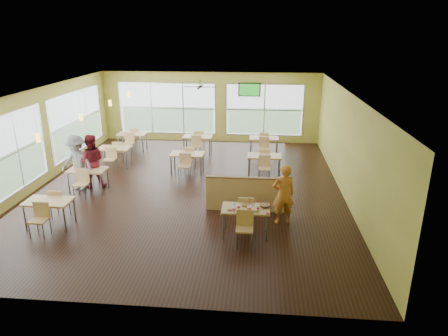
{
  "coord_description": "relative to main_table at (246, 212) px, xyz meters",
  "views": [
    {
      "loc": [
        2.27,
        -12.17,
        5.01
      ],
      "look_at": [
        1.3,
        -1.29,
        1.2
      ],
      "focal_mm": 32.0,
      "sensor_mm": 36.0,
      "label": 1
    }
  ],
  "objects": [
    {
      "name": "wrapper_right",
      "position": [
        0.28,
        -0.2,
        0.14
      ],
      "size": [
        0.16,
        0.15,
        0.03
      ],
      "primitive_type": "ellipsoid",
      "rotation": [
        0.0,
        0.0,
        0.28
      ],
      "color": "olive",
      "rests_on": "main_table"
    },
    {
      "name": "patron_maroon",
      "position": [
        -5.2,
        2.85,
        0.27
      ],
      "size": [
        1.04,
        0.9,
        1.81
      ],
      "primitive_type": "imported",
      "rotation": [
        0.0,
        0.0,
        3.42
      ],
      "color": "maroon",
      "rests_on": "floor"
    },
    {
      "name": "food_basket",
      "position": [
        0.48,
        0.11,
        0.15
      ],
      "size": [
        0.28,
        0.28,
        0.06
      ],
      "color": "black",
      "rests_on": "main_table"
    },
    {
      "name": "tv_backwall",
      "position": [
        -0.2,
        8.9,
        1.82
      ],
      "size": [
        1.0,
        0.07,
        0.6
      ],
      "color": "black",
      "rests_on": "wall_back"
    },
    {
      "name": "man_plaid",
      "position": [
        0.98,
        0.75,
        0.21
      ],
      "size": [
        0.7,
        0.55,
        1.69
      ],
      "primitive_type": "imported",
      "rotation": [
        0.0,
        0.0,
        3.4
      ],
      "color": "#DA5118",
      "rests_on": "floor"
    },
    {
      "name": "half_wall_divider",
      "position": [
        0.0,
        1.45,
        -0.11
      ],
      "size": [
        2.4,
        0.14,
        1.04
      ],
      "color": "tan",
      "rests_on": "floor"
    },
    {
      "name": "wrapper_mid",
      "position": [
        -0.01,
        0.12,
        0.14
      ],
      "size": [
        0.23,
        0.21,
        0.05
      ],
      "primitive_type": "ellipsoid",
      "rotation": [
        0.0,
        0.0,
        0.23
      ],
      "color": "olive",
      "rests_on": "main_table"
    },
    {
      "name": "ketchup_cup",
      "position": [
        0.55,
        -0.3,
        0.13
      ],
      "size": [
        0.06,
        0.06,
        0.03
      ],
      "primitive_type": "cylinder",
      "color": "#A3070F",
      "rests_on": "main_table"
    },
    {
      "name": "cup_yellow",
      "position": [
        -0.17,
        -0.09,
        0.18
      ],
      "size": [
        0.09,
        0.09,
        0.31
      ],
      "color": "white",
      "rests_on": "main_table"
    },
    {
      "name": "patron_grey",
      "position": [
        -5.57,
        2.61,
        0.29
      ],
      "size": [
        1.33,
        0.98,
        1.84
      ],
      "primitive_type": "imported",
      "rotation": [
        0.0,
        0.0,
        -0.27
      ],
      "color": "slate",
      "rests_on": "floor"
    },
    {
      "name": "main_table",
      "position": [
        0.0,
        0.0,
        0.0
      ],
      "size": [
        1.22,
        1.52,
        0.87
      ],
      "color": "tan",
      "rests_on": "floor"
    },
    {
      "name": "window_bays",
      "position": [
        -4.65,
        6.08,
        0.85
      ],
      "size": [
        9.24,
        10.24,
        2.38
      ],
      "color": "white",
      "rests_on": "room"
    },
    {
      "name": "dining_tables",
      "position": [
        -3.05,
        4.71,
        -0.0
      ],
      "size": [
        6.92,
        8.72,
        0.87
      ],
      "color": "tan",
      "rests_on": "floor"
    },
    {
      "name": "cup_blue",
      "position": [
        -0.28,
        -0.23,
        0.19
      ],
      "size": [
        0.09,
        0.09,
        0.33
      ],
      "color": "white",
      "rests_on": "main_table"
    },
    {
      "name": "room",
      "position": [
        -2.0,
        3.0,
        0.97
      ],
      "size": [
        12.0,
        12.04,
        3.2
      ],
      "color": "black",
      "rests_on": "ground"
    },
    {
      "name": "cup_red_far",
      "position": [
        0.31,
        -0.09,
        0.18
      ],
      "size": [
        0.08,
        0.08,
        0.3
      ],
      "color": "white",
      "rests_on": "main_table"
    },
    {
      "name": "wrapper_left",
      "position": [
        -0.38,
        -0.18,
        0.14
      ],
      "size": [
        0.17,
        0.17,
        0.04
      ],
      "primitive_type": "ellipsoid",
      "rotation": [
        0.0,
        0.0,
        -0.29
      ],
      "color": "olive",
      "rests_on": "main_table"
    },
    {
      "name": "pendant_lights",
      "position": [
        -5.2,
        3.68,
        1.82
      ],
      "size": [
        0.11,
        7.31,
        0.86
      ],
      "color": "#2D2119",
      "rests_on": "ceiling"
    },
    {
      "name": "cup_red_near",
      "position": [
        0.09,
        -0.19,
        0.2
      ],
      "size": [
        0.11,
        0.11,
        0.38
      ],
      "color": "white",
      "rests_on": "main_table"
    },
    {
      "name": "ceiling_fan",
      "position": [
        -2.0,
        6.0,
        2.32
      ],
      "size": [
        1.25,
        1.25,
        0.29
      ],
      "color": "#2D2119",
      "rests_on": "ceiling"
    }
  ]
}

